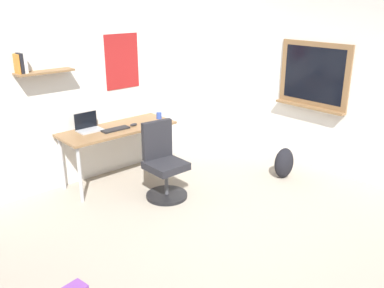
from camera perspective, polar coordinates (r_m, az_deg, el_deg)
ground_plane at (r=4.43m, az=5.55°, el=-13.06°), size 5.20×5.20×0.00m
wall_back at (r=5.77m, az=-12.24°, el=8.38°), size 5.00×0.30×2.60m
wall_right at (r=5.90m, az=22.43°, el=7.57°), size 0.22×5.00×2.60m
desk at (r=5.59m, az=-10.16°, el=1.51°), size 1.54×0.61×0.75m
office_chair at (r=5.16m, az=-3.96°, el=-2.95°), size 0.52×0.52×0.95m
laptop at (r=5.51m, az=-14.09°, el=2.38°), size 0.31×0.21×0.23m
keyboard at (r=5.46m, az=-10.47°, el=2.01°), size 0.37×0.13×0.02m
computer_mouse at (r=5.60m, az=-8.04°, el=2.67°), size 0.10×0.06×0.03m
coffee_mug at (r=5.89m, az=-4.57°, el=3.94°), size 0.08×0.08×0.09m
backpack at (r=5.87m, az=12.55°, el=-2.57°), size 0.32×0.22×0.43m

